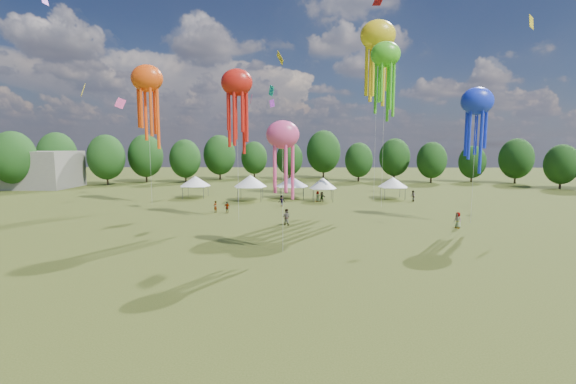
{
  "coord_description": "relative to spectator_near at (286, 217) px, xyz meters",
  "views": [
    {
      "loc": [
        -3.05,
        -14.0,
        9.48
      ],
      "look_at": [
        -3.59,
        15.0,
        6.0
      ],
      "focal_mm": 24.83,
      "sensor_mm": 36.0,
      "label": 1
    }
  ],
  "objects": [
    {
      "name": "festival_tents",
      "position": [
        -0.75,
        22.44,
        2.09
      ],
      "size": [
        40.0,
        8.85,
        4.35
      ],
      "color": "#47474C",
      "rests_on": "ground"
    },
    {
      "name": "spectators_far",
      "position": [
        6.87,
        13.71,
        -0.1
      ],
      "size": [
        31.43,
        22.17,
        1.86
      ],
      "color": "gray",
      "rests_on": "ground"
    },
    {
      "name": "treeline",
      "position": [
        0.25,
        30.31,
        5.58
      ],
      "size": [
        201.57,
        95.24,
        13.43
      ],
      "color": "#38281C",
      "rests_on": "ground"
    },
    {
      "name": "spectator_near",
      "position": [
        0.0,
        0.0,
        0.0
      ],
      "size": [
        1.15,
        1.05,
        1.93
      ],
      "primitive_type": "imported",
      "rotation": [
        0.0,
        0.0,
        2.73
      ],
      "color": "gray",
      "rests_on": "ground"
    },
    {
      "name": "show_kites",
      "position": [
        4.48,
        13.03,
        18.05
      ],
      "size": [
        48.16,
        35.51,
        29.4
      ],
      "color": "red",
      "rests_on": "ground"
    }
  ]
}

